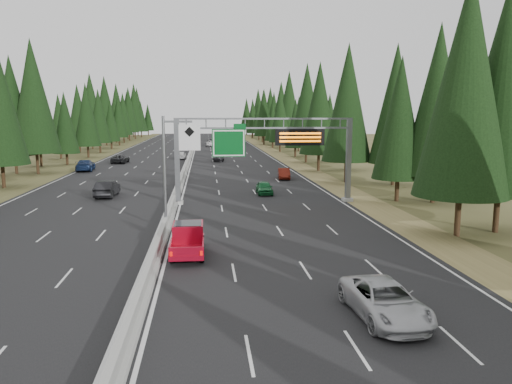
# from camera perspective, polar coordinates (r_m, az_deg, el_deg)

# --- Properties ---
(road) EXTENTS (32.00, 260.00, 0.08)m
(road) POSITION_cam_1_polar(r_m,az_deg,el_deg) (90.75, -7.65, 3.61)
(road) COLOR black
(road) RESTS_ON ground
(shoulder_right) EXTENTS (3.60, 260.00, 0.06)m
(shoulder_right) POSITION_cam_1_polar(r_m,az_deg,el_deg) (91.93, 3.53, 3.73)
(shoulder_right) COLOR olive
(shoulder_right) RESTS_ON ground
(shoulder_left) EXTENTS (3.60, 260.00, 0.06)m
(shoulder_left) POSITION_cam_1_polar(r_m,az_deg,el_deg) (93.03, -18.69, 3.34)
(shoulder_left) COLOR #444220
(shoulder_left) RESTS_ON ground
(median_barrier) EXTENTS (0.70, 260.00, 0.85)m
(median_barrier) POSITION_cam_1_polar(r_m,az_deg,el_deg) (90.72, -7.65, 3.84)
(median_barrier) COLOR gray
(median_barrier) RESTS_ON road
(sign_gantry) EXTENTS (16.75, 0.98, 7.80)m
(sign_gantry) POSITION_cam_1_polar(r_m,az_deg,el_deg) (45.72, 1.78, 5.20)
(sign_gantry) COLOR slate
(sign_gantry) RESTS_ON road
(hov_sign_pole) EXTENTS (2.80, 0.50, 8.00)m
(hov_sign_pole) POSITION_cam_1_polar(r_m,az_deg,el_deg) (35.55, -9.50, 3.17)
(hov_sign_pole) COLOR slate
(hov_sign_pole) RESTS_ON road
(tree_row_right) EXTENTS (12.26, 245.98, 18.98)m
(tree_row_right) POSITION_cam_1_polar(r_m,az_deg,el_deg) (82.78, 7.85, 9.57)
(tree_row_right) COLOR black
(tree_row_right) RESTS_ON ground
(tree_row_left) EXTENTS (11.21, 243.03, 18.72)m
(tree_row_left) POSITION_cam_1_polar(r_m,az_deg,el_deg) (92.66, -21.72, 8.87)
(tree_row_left) COLOR black
(tree_row_left) RESTS_ON ground
(silver_minivan) EXTENTS (2.73, 5.35, 1.45)m
(silver_minivan) POSITION_cam_1_polar(r_m,az_deg,el_deg) (21.02, 14.50, -11.92)
(silver_minivan) COLOR #B3B4B8
(silver_minivan) RESTS_ON road
(red_pickup) EXTENTS (1.87, 5.24, 1.71)m
(red_pickup) POSITION_cam_1_polar(r_m,az_deg,el_deg) (29.73, -7.78, -5.12)
(red_pickup) COLOR black
(red_pickup) RESTS_ON road
(car_ahead_green) EXTENTS (1.61, 3.88, 1.31)m
(car_ahead_green) POSITION_cam_1_polar(r_m,az_deg,el_deg) (51.24, 0.96, 0.50)
(car_ahead_green) COLOR #16642F
(car_ahead_green) RESTS_ON road
(car_ahead_dkred) EXTENTS (1.85, 4.23, 1.35)m
(car_ahead_dkred) POSITION_cam_1_polar(r_m,az_deg,el_deg) (63.44, 3.22, 2.11)
(car_ahead_dkred) COLOR #5F170D
(car_ahead_dkred) RESTS_ON road
(car_ahead_dkgrey) EXTENTS (2.17, 4.64, 1.31)m
(car_ahead_dkgrey) POSITION_cam_1_polar(r_m,az_deg,el_deg) (88.01, -4.29, 3.96)
(car_ahead_dkgrey) COLOR black
(car_ahead_dkgrey) RESTS_ON road
(car_ahead_white) EXTENTS (2.51, 5.22, 1.43)m
(car_ahead_white) POSITION_cam_1_polar(r_m,az_deg,el_deg) (130.11, -5.19, 5.54)
(car_ahead_white) COLOR white
(car_ahead_white) RESTS_ON road
(car_ahead_far) EXTENTS (1.91, 4.23, 1.41)m
(car_ahead_far) POSITION_cam_1_polar(r_m,az_deg,el_deg) (141.29, -5.21, 5.79)
(car_ahead_far) COLOR black
(car_ahead_far) RESTS_ON road
(car_onc_near) EXTENTS (1.83, 4.91, 1.60)m
(car_onc_near) POSITION_cam_1_polar(r_m,az_deg,el_deg) (51.73, -16.65, 0.37)
(car_onc_near) COLOR black
(car_onc_near) RESTS_ON road
(car_onc_blue) EXTENTS (2.85, 5.89, 1.65)m
(car_onc_blue) POSITION_cam_1_polar(r_m,az_deg,el_deg) (76.73, -18.92, 2.92)
(car_onc_blue) COLOR #15264C
(car_onc_blue) RESTS_ON road
(car_onc_white) EXTENTS (1.95, 4.31, 1.44)m
(car_onc_white) POSITION_cam_1_polar(r_m,az_deg,el_deg) (93.05, -8.54, 4.18)
(car_onc_white) COLOR silver
(car_onc_white) RESTS_ON road
(car_onc_far) EXTENTS (2.63, 5.21, 1.41)m
(car_onc_far) POSITION_cam_1_polar(r_m,az_deg,el_deg) (87.48, -15.25, 3.68)
(car_onc_far) COLOR black
(car_onc_far) RESTS_ON road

